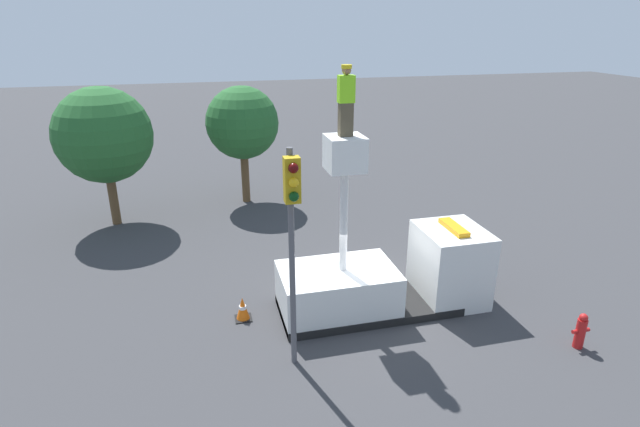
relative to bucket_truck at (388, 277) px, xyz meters
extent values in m
plane|color=#38383A|center=(-0.59, 0.00, -0.98)|extent=(120.00, 120.00, 0.00)
cube|color=black|center=(-0.59, 0.00, -0.86)|extent=(5.13, 2.15, 0.24)
cube|color=silver|center=(-1.51, 0.00, -0.27)|extent=(3.29, 2.09, 1.40)
cube|color=silver|center=(1.97, 0.00, 0.16)|extent=(1.84, 2.09, 2.27)
cube|color=black|center=(2.90, 0.00, 0.61)|extent=(0.03, 1.78, 0.91)
cube|color=orange|center=(1.97, 0.00, 1.36)|extent=(0.36, 1.25, 0.14)
cylinder|color=silver|center=(-1.37, 0.00, 1.92)|extent=(0.22, 0.22, 2.99)
cube|color=white|center=(-1.37, 0.00, 3.77)|extent=(0.96, 0.96, 0.90)
cube|color=brown|center=(-1.37, 0.00, 4.64)|extent=(0.34, 0.26, 0.84)
cube|color=#8CEA1E|center=(-1.37, 0.00, 5.39)|extent=(0.40, 0.26, 0.66)
sphere|color=#9E704C|center=(-1.37, 0.00, 5.84)|extent=(0.23, 0.23, 0.23)
cylinder|color=yellow|center=(-1.37, 0.00, 5.92)|extent=(0.26, 0.26, 0.09)
cylinder|color=#515156|center=(-3.16, -1.86, 1.75)|extent=(0.14, 0.14, 5.45)
cube|color=#B79314|center=(-3.16, -2.07, 3.82)|extent=(0.34, 0.28, 1.00)
sphere|color=#490707|center=(-3.16, -2.26, 4.13)|extent=(0.22, 0.22, 0.22)
sphere|color=gold|center=(-3.16, -2.26, 3.82)|extent=(0.22, 0.22, 0.22)
sphere|color=#083710|center=(-3.16, -2.26, 3.51)|extent=(0.22, 0.22, 0.22)
cylinder|color=red|center=(4.11, -3.08, -0.56)|extent=(0.25, 0.25, 0.82)
sphere|color=red|center=(4.11, -3.08, -0.09)|extent=(0.22, 0.22, 0.22)
cylinder|color=red|center=(3.93, -3.08, -0.48)|extent=(0.12, 0.10, 0.10)
cylinder|color=red|center=(4.30, -3.08, -0.48)|extent=(0.12, 0.10, 0.10)
cube|color=black|center=(-4.20, 0.35, -0.96)|extent=(0.47, 0.47, 0.03)
cone|color=orange|center=(-4.20, 0.35, -0.63)|extent=(0.39, 0.39, 0.69)
cylinder|color=white|center=(-4.20, 0.35, -0.60)|extent=(0.20, 0.20, 0.10)
cylinder|color=brown|center=(-3.01, 10.29, 0.30)|extent=(0.36, 0.36, 2.56)
sphere|color=#235B28|center=(-3.01, 10.29, 2.72)|extent=(3.23, 3.23, 3.23)
cylinder|color=brown|center=(-8.58, 8.85, 0.23)|extent=(0.36, 0.36, 2.41)
sphere|color=#235B28|center=(-8.58, 8.85, 2.76)|extent=(3.78, 3.78, 3.78)
camera|label=1|loc=(-5.04, -11.97, 6.97)|focal=28.00mm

